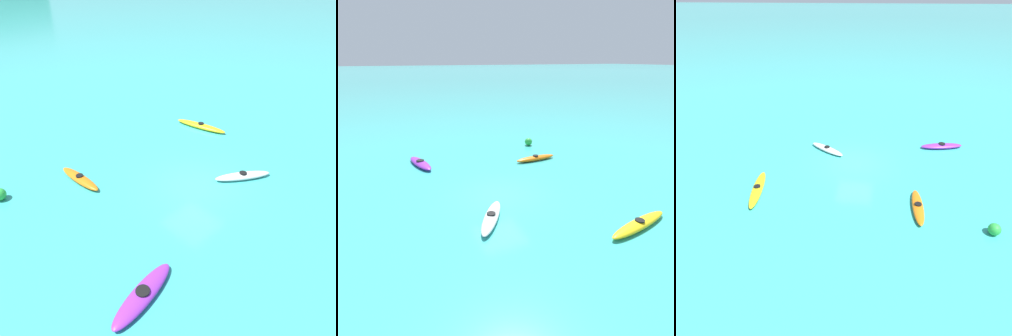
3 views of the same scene
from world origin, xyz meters
TOP-DOWN VIEW (x-y plane):
  - ground_plane at (0.00, 0.00)m, footprint 600.00×600.00m
  - kayak_white at (2.16, -1.33)m, footprint 2.74×2.07m
  - kayak_orange at (-3.77, 4.28)m, footprint 0.67×2.90m
  - kayak_yellow at (5.17, 3.96)m, footprint 1.23×3.55m
  - kayak_purple at (-6.00, -2.99)m, footprint 3.11×1.37m
  - buoy_green at (-7.17, 5.60)m, footprint 0.58×0.58m

SIDE VIEW (x-z plane):
  - ground_plane at x=0.00m, z-range 0.00..0.00m
  - kayak_yellow at x=5.17m, z-range -0.02..0.35m
  - kayak_orange at x=-3.77m, z-range -0.02..0.35m
  - kayak_white at x=2.16m, z-range -0.02..0.35m
  - kayak_purple at x=-6.00m, z-range -0.02..0.35m
  - buoy_green at x=-7.17m, z-range 0.00..0.58m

